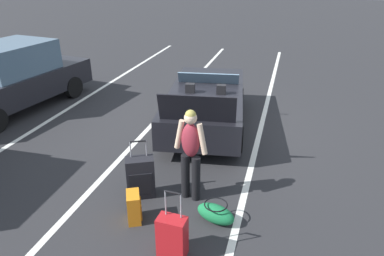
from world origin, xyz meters
TOP-DOWN VIEW (x-y plane):
  - ground_plane at (0.00, 0.00)m, footprint 80.00×80.00m
  - lot_line_near at (0.00, -1.37)m, footprint 18.00×0.12m
  - lot_line_mid at (0.00, 1.33)m, footprint 18.00×0.12m
  - lot_line_far at (0.00, 4.03)m, footprint 18.00×0.12m
  - convertible_car at (0.20, 0.03)m, footprint 4.34×2.33m
  - suitcase_large_black at (-3.20, 0.39)m, footprint 0.46×0.55m
  - suitcase_medium_bright at (-4.39, -0.59)m, footprint 0.26×0.41m
  - suitcase_small_carryon at (-3.86, 0.22)m, footprint 0.39×0.33m
  - duffel_bag at (-3.55, -1.02)m, footprint 0.47×0.70m
  - traveler_person at (-3.03, -0.47)m, footprint 0.27×0.61m
  - parked_sedan_far at (-0.27, 5.42)m, footprint 4.70×2.40m

SIDE VIEW (x-z plane):
  - ground_plane at x=0.00m, z-range 0.00..0.00m
  - lot_line_near at x=0.00m, z-range 0.00..0.00m
  - lot_line_mid at x=0.00m, z-range 0.00..0.00m
  - lot_line_far at x=0.00m, z-range 0.00..0.00m
  - duffel_bag at x=-3.55m, z-range -0.01..0.33m
  - suitcase_small_carryon at x=-3.86m, z-range 0.00..0.50m
  - suitcase_medium_bright at x=-4.39m, z-range -0.19..0.82m
  - suitcase_large_black at x=-3.20m, z-range -0.15..0.89m
  - convertible_car at x=0.20m, z-range -0.17..1.36m
  - parked_sedan_far at x=-0.27m, z-range -0.02..1.80m
  - traveler_person at x=-3.03m, z-range 0.10..1.76m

